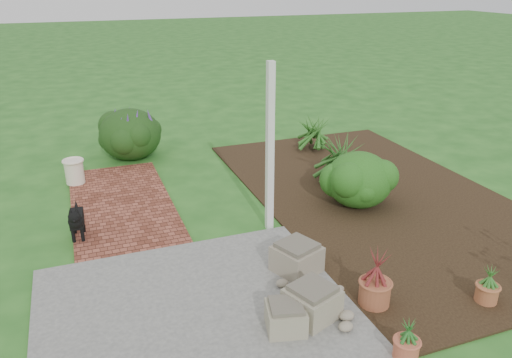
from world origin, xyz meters
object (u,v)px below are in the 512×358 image
object	(u,v)px
evergreen_shrub	(359,178)
black_dog	(76,219)
stone_trough_near	(312,303)
cream_ceramic_urn	(74,172)

from	to	relation	value
evergreen_shrub	black_dog	bearing A→B (deg)	175.34
stone_trough_near	evergreen_shrub	world-z (taller)	evergreen_shrub
stone_trough_near	evergreen_shrub	size ratio (longest dim) A/B	0.46
stone_trough_near	black_dog	world-z (taller)	black_dog
black_dog	cream_ceramic_urn	xyz separation A→B (m)	(0.03, 2.20, -0.09)
black_dog	cream_ceramic_urn	size ratio (longest dim) A/B	1.39
black_dog	cream_ceramic_urn	world-z (taller)	black_dog
black_dog	evergreen_shrub	world-z (taller)	evergreen_shrub
cream_ceramic_urn	evergreen_shrub	distance (m)	5.05
stone_trough_near	cream_ceramic_urn	distance (m)	5.48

